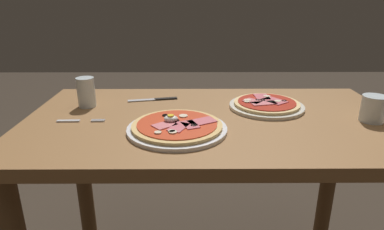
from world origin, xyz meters
The scene contains 7 objects.
dining_table centered at (0.00, 0.00, 0.63)m, with size 1.27×0.72×0.75m.
pizza_foreground centered at (-0.12, -0.12, 0.76)m, with size 0.31×0.31×0.05m.
pizza_across_left centered at (0.21, 0.10, 0.76)m, with size 0.27×0.27×0.03m.
water_glass_near centered at (-0.46, 0.12, 0.80)m, with size 0.07×0.07×0.11m.
water_glass_far centered at (0.53, -0.04, 0.79)m, with size 0.08×0.08×0.09m.
fork centered at (-0.45, -0.04, 0.75)m, with size 0.16×0.02×0.00m.
knife centered at (-0.21, 0.20, 0.75)m, with size 0.20×0.06×0.01m.
Camera 1 is at (-0.08, -1.08, 1.15)m, focal length 31.50 mm.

